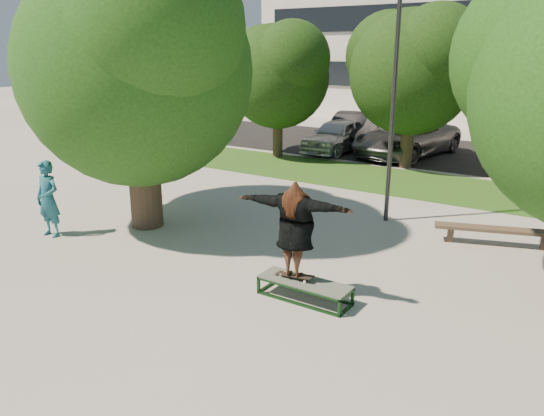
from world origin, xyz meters
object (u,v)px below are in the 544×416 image
Objects in this scene: lamppost at (393,106)px; bystander at (48,199)px; car_silver_a at (337,135)px; tree_left at (136,56)px; car_dark at (352,129)px; car_grey at (407,138)px; grind_box at (304,290)px; bench at (497,231)px.

lamppost is 3.14× the size of bystander.
lamppost reaches higher than car_silver_a.
lamppost is (5.29, 3.91, -1.27)m from tree_left.
car_grey is (3.17, -1.09, 0.01)m from car_dark.
bystander is at bearing -176.46° from grind_box.
lamppost reaches higher than car_grey.
lamppost reaches higher than car_dark.
grind_box is at bearing -134.16° from bench.
car_grey reaches higher than bench.
grind_box is at bearing -1.63° from bystander.
lamppost is at bearing -54.23° from car_silver_a.
lamppost is 10.05m from car_grey.
car_grey is at bearing -27.05° from car_dark.
bystander reaches higher than car_grey.
grind_box is 17.25m from car_dark.
tree_left is 1.59× the size of car_silver_a.
car_silver_a is at bearing -93.57° from car_dark.
bystander is 0.43× the size of car_silver_a.
car_silver_a is (-0.56, 12.44, -3.66)m from tree_left.
tree_left is at bearing -175.69° from bench.
car_dark is at bearing 92.82° from tree_left.
lamppost is at bearing 36.42° from tree_left.
lamppost is 4.10m from bench.
car_dark is (0.64, 16.38, -0.16)m from bystander.
tree_left reaches higher than car_dark.
lamppost reaches higher than grind_box.
tree_left is 9.86m from bench.
lamppost is 10.62m from car_silver_a.
tree_left is 4.22m from bystander.
bystander is 0.33× the size of car_grey.
car_silver_a is (-8.84, 8.92, 0.39)m from bench.
grind_box is 15.24m from car_grey.
lamppost is 6.25m from grind_box.
grind_box is 0.31× the size of car_grey.
bench is at bearing -43.94° from car_silver_a.
grind_box is 15.42m from car_silver_a.
car_grey is at bearing 16.71° from car_silver_a.
bystander is 16.40m from car_dark.
car_dark reaches higher than bench.
bystander is 0.68× the size of bench.
car_dark is (-0.15, 1.92, 0.04)m from car_silver_a.
car_grey is (3.81, 15.29, -0.16)m from bystander.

